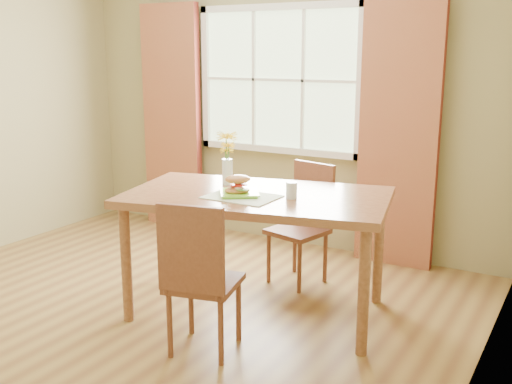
{
  "coord_description": "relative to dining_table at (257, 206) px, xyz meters",
  "views": [
    {
      "loc": [
        2.56,
        -2.96,
        1.75
      ],
      "look_at": [
        0.66,
        0.32,
        0.86
      ],
      "focal_mm": 42.0,
      "sensor_mm": 36.0,
      "label": 1
    }
  ],
  "objects": [
    {
      "name": "flower_vase",
      "position": [
        -0.32,
        0.13,
        0.31
      ],
      "size": [
        0.15,
        0.15,
        0.37
      ],
      "color": "silver",
      "rests_on": "dining_table"
    },
    {
      "name": "plate",
      "position": [
        -0.07,
        -0.12,
        0.1
      ],
      "size": [
        0.34,
        0.34,
        0.01
      ],
      "primitive_type": "cube",
      "rotation": [
        0.0,
        0.0,
        0.62
      ],
      "color": "#85D635",
      "rests_on": "placemat"
    },
    {
      "name": "curtain_right",
      "position": [
        0.51,
        1.41,
        0.35
      ],
      "size": [
        0.65,
        0.08,
        2.2
      ],
      "primitive_type": "cube",
      "color": "maroon",
      "rests_on": "room"
    },
    {
      "name": "window",
      "position": [
        -0.64,
        1.5,
        0.75
      ],
      "size": [
        1.62,
        0.06,
        1.32
      ],
      "color": "#ACC696",
      "rests_on": "room"
    },
    {
      "name": "room",
      "position": [
        -0.64,
        -0.37,
        0.6
      ],
      "size": [
        4.24,
        3.84,
        2.74
      ],
      "color": "olive",
      "rests_on": "ground"
    },
    {
      "name": "curtain_left",
      "position": [
        -1.79,
        1.41,
        0.35
      ],
      "size": [
        0.65,
        0.08,
        2.2
      ],
      "primitive_type": "cube",
      "color": "maroon",
      "rests_on": "room"
    },
    {
      "name": "chair_far",
      "position": [
        0.02,
        0.7,
        -0.25
      ],
      "size": [
        0.46,
        0.46,
        0.92
      ],
      "rotation": [
        0.0,
        0.0,
        -0.24
      ],
      "color": "brown",
      "rests_on": "room"
    },
    {
      "name": "chair_near",
      "position": [
        0.02,
        -0.7,
        -0.24
      ],
      "size": [
        0.47,
        0.47,
        0.94
      ],
      "rotation": [
        0.0,
        0.0,
        0.23
      ],
      "color": "brown",
      "rests_on": "room"
    },
    {
      "name": "croissant_sandwich",
      "position": [
        -0.06,
        -0.14,
        0.17
      ],
      "size": [
        0.2,
        0.2,
        0.13
      ],
      "rotation": [
        0.0,
        0.0,
        0.7
      ],
      "color": "#CB8B45",
      "rests_on": "plate"
    },
    {
      "name": "placemat",
      "position": [
        -0.03,
        -0.14,
        0.09
      ],
      "size": [
        0.45,
        0.34,
        0.01
      ],
      "primitive_type": "cube",
      "rotation": [
        0.0,
        0.0,
        -0.01
      ],
      "color": "beige",
      "rests_on": "dining_table"
    },
    {
      "name": "dining_table",
      "position": [
        0.0,
        0.0,
        0.0
      ],
      "size": [
        1.89,
        1.32,
        0.84
      ],
      "rotation": [
        0.0,
        0.0,
        0.22
      ],
      "color": "#8F5B37",
      "rests_on": "room"
    },
    {
      "name": "water_glass",
      "position": [
        0.26,
        -0.01,
        0.14
      ],
      "size": [
        0.07,
        0.07,
        0.11
      ],
      "color": "silver",
      "rests_on": "dining_table"
    }
  ]
}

